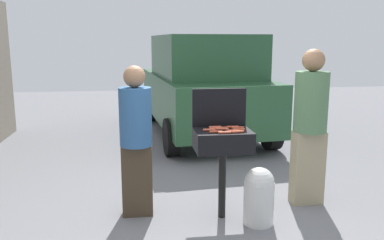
% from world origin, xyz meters
% --- Properties ---
extents(ground_plane, '(24.00, 24.00, 0.00)m').
position_xyz_m(ground_plane, '(0.00, 0.00, 0.00)').
color(ground_plane, slate).
extents(bbq_grill, '(0.60, 0.44, 0.98)m').
position_xyz_m(bbq_grill, '(0.25, 0.11, 0.83)').
color(bbq_grill, black).
rests_on(bbq_grill, ground).
extents(grill_lid_open, '(0.60, 0.05, 0.42)m').
position_xyz_m(grill_lid_open, '(0.25, 0.33, 1.19)').
color(grill_lid_open, black).
rests_on(grill_lid_open, bbq_grill).
extents(hot_dog_0, '(0.13, 0.03, 0.03)m').
position_xyz_m(hot_dog_0, '(0.23, -0.05, 0.99)').
color(hot_dog_0, '#C6593D').
rests_on(hot_dog_0, bbq_grill).
extents(hot_dog_1, '(0.13, 0.04, 0.03)m').
position_xyz_m(hot_dog_1, '(0.24, 0.18, 0.99)').
color(hot_dog_1, '#AD4228').
rests_on(hot_dog_1, bbq_grill).
extents(hot_dog_2, '(0.13, 0.04, 0.03)m').
position_xyz_m(hot_dog_2, '(0.09, 0.10, 0.99)').
color(hot_dog_2, '#B74C33').
rests_on(hot_dog_2, bbq_grill).
extents(hot_dog_3, '(0.13, 0.03, 0.03)m').
position_xyz_m(hot_dog_3, '(0.18, 0.22, 0.99)').
color(hot_dog_3, '#B74C33').
rests_on(hot_dog_3, bbq_grill).
extents(hot_dog_4, '(0.13, 0.03, 0.03)m').
position_xyz_m(hot_dog_4, '(0.17, 0.15, 0.99)').
color(hot_dog_4, '#AD4228').
rests_on(hot_dog_4, bbq_grill).
extents(hot_dog_5, '(0.13, 0.03, 0.03)m').
position_xyz_m(hot_dog_5, '(0.32, 0.02, 0.99)').
color(hot_dog_5, '#AD4228').
rests_on(hot_dog_5, bbq_grill).
extents(hot_dog_6, '(0.13, 0.04, 0.03)m').
position_xyz_m(hot_dog_6, '(0.24, 0.12, 0.99)').
color(hot_dog_6, '#B74C33').
rests_on(hot_dog_6, bbq_grill).
extents(hot_dog_7, '(0.13, 0.04, 0.03)m').
position_xyz_m(hot_dog_7, '(0.37, -0.04, 0.99)').
color(hot_dog_7, '#AD4228').
rests_on(hot_dog_7, bbq_grill).
extents(hot_dog_8, '(0.13, 0.03, 0.03)m').
position_xyz_m(hot_dog_8, '(0.37, 0.21, 0.99)').
color(hot_dog_8, '#AD4228').
rests_on(hot_dog_8, bbq_grill).
extents(hot_dog_9, '(0.13, 0.03, 0.03)m').
position_xyz_m(hot_dog_9, '(0.42, 0.16, 0.99)').
color(hot_dog_9, '#AD4228').
rests_on(hot_dog_9, bbq_grill).
extents(hot_dog_10, '(0.13, 0.04, 0.03)m').
position_xyz_m(hot_dog_10, '(0.33, -0.01, 0.99)').
color(hot_dog_10, '#C6593D').
rests_on(hot_dog_10, bbq_grill).
extents(hot_dog_11, '(0.13, 0.03, 0.03)m').
position_xyz_m(hot_dog_11, '(0.15, -0.00, 0.99)').
color(hot_dog_11, '#AD4228').
rests_on(hot_dog_11, bbq_grill).
extents(hot_dog_12, '(0.13, 0.03, 0.03)m').
position_xyz_m(hot_dog_12, '(0.40, 0.06, 0.99)').
color(hot_dog_12, '#AD4228').
rests_on(hot_dog_12, bbq_grill).
extents(propane_tank, '(0.32, 0.32, 0.62)m').
position_xyz_m(propane_tank, '(0.60, -0.10, 0.32)').
color(propane_tank, silver).
rests_on(propane_tank, ground).
extents(person_left, '(0.35, 0.35, 1.66)m').
position_xyz_m(person_left, '(-0.67, 0.31, 0.90)').
color(person_left, '#3F3323').
rests_on(person_left, ground).
extents(person_right, '(0.38, 0.38, 1.83)m').
position_xyz_m(person_right, '(1.33, 0.37, 0.99)').
color(person_right, gray).
rests_on(person_right, ground).
extents(parked_minivan, '(2.35, 4.55, 2.02)m').
position_xyz_m(parked_minivan, '(0.68, 4.17, 1.03)').
color(parked_minivan, '#234C2D').
rests_on(parked_minivan, ground).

